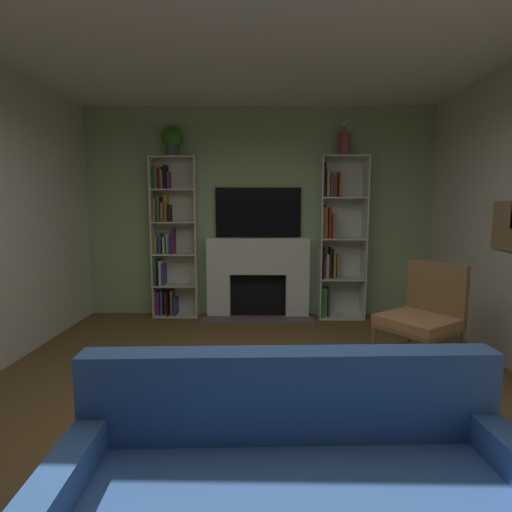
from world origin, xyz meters
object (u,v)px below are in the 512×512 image
armchair (424,315)px  couch (296,512)px  coffee_table (286,405)px  potted_plant (172,139)px  vase_with_flowers (345,143)px  fireplace (258,275)px  bookshelf_left (171,241)px  tv (258,212)px  bookshelf_right (336,238)px

armchair → couch: bearing=-122.4°
coffee_table → potted_plant: bearing=112.9°
couch → armchair: size_ratio=1.98×
potted_plant → vase_with_flowers: (2.28, -0.00, -0.06)m
fireplace → coffee_table: (0.21, -3.22, -0.23)m
bookshelf_left → potted_plant: 1.36m
vase_with_flowers → couch: 4.55m
coffee_table → bookshelf_left: bearing=113.6°
vase_with_flowers → armchair: vase_with_flowers is taller
fireplace → bookshelf_left: bearing=178.7°
tv → bookshelf_left: bearing=-176.8°
armchair → coffee_table: (-1.34, -1.36, -0.18)m
fireplace → bookshelf_left: 1.30m
vase_with_flowers → armchair: (0.41, -1.84, -1.81)m
tv → armchair: size_ratio=1.16×
tv → coffee_table: bearing=-86.4°
couch → coffee_table: 0.76m
bookshelf_right → potted_plant: (-2.20, -0.03, 1.32)m
fireplace → bookshelf_right: bearing=0.2°
potted_plant → coffee_table: size_ratio=0.49×
bookshelf_right → potted_plant: bearing=-179.2°
bookshelf_left → coffee_table: (1.42, -3.25, -0.70)m
armchair → coffee_table: armchair is taller
tv → potted_plant: (-1.14, -0.12, 0.97)m
bookshelf_right → bookshelf_left: bearing=179.4°
vase_with_flowers → bookshelf_left: bearing=178.7°
tv → coffee_table: size_ratio=1.46×
tv → armchair: (1.55, -1.96, -0.90)m
fireplace → bookshelf_right: size_ratio=0.69×
bookshelf_right → potted_plant: potted_plant is taller
potted_plant → armchair: size_ratio=0.39×
bookshelf_left → bookshelf_right: bearing=-0.6°
coffee_table → bookshelf_right: bearing=75.2°
bookshelf_right → vase_with_flowers: 1.26m
potted_plant → couch: potted_plant is taller
tv → bookshelf_left: 1.27m
vase_with_flowers → couch: size_ratio=0.24×
tv → bookshelf_left: size_ratio=0.54×
bookshelf_right → vase_with_flowers: (0.08, -0.03, 1.26)m
vase_with_flowers → armchair: 2.61m
fireplace → bookshelf_right: (1.06, 0.00, 0.51)m
armchair → potted_plant: bearing=145.6°
bookshelf_left → bookshelf_right: size_ratio=1.00×
armchair → bookshelf_right: bearing=104.6°
coffee_table → armchair: bearing=45.4°
bookshelf_left → coffee_table: size_ratio=2.73×
vase_with_flowers → couch: (-0.93, -3.94, -2.07)m
tv → coffee_table: tv is taller
potted_plant → armchair: 3.76m
tv → bookshelf_left: (-1.21, -0.07, -0.39)m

